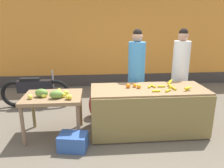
# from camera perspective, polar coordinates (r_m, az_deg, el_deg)

# --- Properties ---
(ground_plane) EXTENTS (24.00, 24.00, 0.00)m
(ground_plane) POSITION_cam_1_polar(r_m,az_deg,el_deg) (4.15, 4.71, -12.24)
(ground_plane) COLOR #665B4C
(market_wall_back) EXTENTS (8.33, 0.23, 3.15)m
(market_wall_back) POSITION_cam_1_polar(r_m,az_deg,el_deg) (6.80, 0.51, 12.55)
(market_wall_back) COLOR orange
(market_wall_back) RESTS_ON ground
(fruit_stall_counter) EXTENTS (2.04, 0.85, 0.83)m
(fruit_stall_counter) POSITION_cam_1_polar(r_m,az_deg,el_deg) (4.02, 9.43, -6.81)
(fruit_stall_counter) COLOR olive
(fruit_stall_counter) RESTS_ON ground
(side_table_wooden) EXTENTS (0.99, 0.75, 0.74)m
(side_table_wooden) POSITION_cam_1_polar(r_m,az_deg,el_deg) (3.90, -15.30, -4.29)
(side_table_wooden) COLOR olive
(side_table_wooden) RESTS_ON ground
(banana_bunch_pile) EXTENTS (0.73, 0.60, 0.07)m
(banana_bunch_pile) POSITION_cam_1_polar(r_m,az_deg,el_deg) (3.95, 14.53, -0.72)
(banana_bunch_pile) COLOR yellow
(banana_bunch_pile) RESTS_ON fruit_stall_counter
(orange_pile) EXTENTS (0.26, 0.15, 0.08)m
(orange_pile) POSITION_cam_1_polar(r_m,az_deg,el_deg) (3.86, 5.66, -0.48)
(orange_pile) COLOR orange
(orange_pile) RESTS_ON fruit_stall_counter
(mango_papaya_pile) EXTENTS (0.75, 0.48, 0.14)m
(mango_papaya_pile) POSITION_cam_1_polar(r_m,az_deg,el_deg) (3.76, -15.53, -2.54)
(mango_papaya_pile) COLOR yellow
(mango_papaya_pile) RESTS_ON side_table_wooden
(vendor_woman_blue_shirt) EXTENTS (0.34, 0.34, 1.83)m
(vendor_woman_blue_shirt) POSITION_cam_1_polar(r_m,az_deg,el_deg) (4.46, 6.41, 2.53)
(vendor_woman_blue_shirt) COLOR #33333D
(vendor_woman_blue_shirt) RESTS_ON ground
(vendor_woman_white_shirt) EXTENTS (0.34, 0.34, 1.84)m
(vendor_woman_white_shirt) POSITION_cam_1_polar(r_m,az_deg,el_deg) (4.79, 17.47, 2.86)
(vendor_woman_white_shirt) COLOR #33333D
(vendor_woman_white_shirt) RESTS_ON ground
(parked_motorcycle) EXTENTS (1.60, 0.18, 0.88)m
(parked_motorcycle) POSITION_cam_1_polar(r_m,az_deg,el_deg) (5.43, -19.55, -1.59)
(parked_motorcycle) COLOR black
(parked_motorcycle) RESTS_ON ground
(produce_crate) EXTENTS (0.49, 0.39, 0.26)m
(produce_crate) POSITION_cam_1_polar(r_m,az_deg,el_deg) (3.61, -10.21, -14.72)
(produce_crate) COLOR #3359A5
(produce_crate) RESTS_ON ground
(produce_sack) EXTENTS (0.37, 0.42, 0.53)m
(produce_sack) POSITION_cam_1_polar(r_m,az_deg,el_deg) (4.61, -4.29, -5.60)
(produce_sack) COLOR maroon
(produce_sack) RESTS_ON ground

